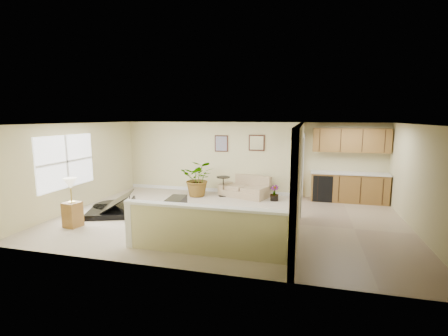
% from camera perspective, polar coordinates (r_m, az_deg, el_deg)
% --- Properties ---
extents(floor, '(9.00, 9.00, 0.00)m').
position_cam_1_polar(floor, '(8.68, 0.57, -8.95)').
color(floor, tan).
rests_on(floor, ground).
extents(back_wall, '(9.00, 0.04, 2.50)m').
position_cam_1_polar(back_wall, '(11.29, 4.24, 1.70)').
color(back_wall, '#C8BE88').
rests_on(back_wall, floor).
extents(front_wall, '(9.00, 0.04, 2.50)m').
position_cam_1_polar(front_wall, '(5.58, -6.86, -5.83)').
color(front_wall, '#C8BE88').
rests_on(front_wall, floor).
extents(left_wall, '(0.04, 6.00, 2.50)m').
position_cam_1_polar(left_wall, '(10.41, -24.23, 0.32)').
color(left_wall, '#C8BE88').
rests_on(left_wall, floor).
extents(right_wall, '(0.04, 6.00, 2.50)m').
position_cam_1_polar(right_wall, '(8.53, 31.42, -1.95)').
color(right_wall, '#C8BE88').
rests_on(right_wall, floor).
extents(ceiling, '(9.00, 6.00, 0.04)m').
position_cam_1_polar(ceiling, '(8.26, 0.60, 7.78)').
color(ceiling, silver).
rests_on(ceiling, back_wall).
extents(kitchen_vinyl, '(2.70, 6.00, 0.01)m').
position_cam_1_polar(kitchen_vinyl, '(8.53, 21.91, -9.92)').
color(kitchen_vinyl, '#9A8668').
rests_on(kitchen_vinyl, floor).
extents(interior_partition, '(0.18, 5.99, 2.50)m').
position_cam_1_polar(interior_partition, '(8.40, 13.01, -1.22)').
color(interior_partition, '#C8BE88').
rests_on(interior_partition, floor).
extents(pony_half_wall, '(3.42, 0.22, 1.00)m').
position_cam_1_polar(pony_half_wall, '(6.40, -3.79, -10.69)').
color(pony_half_wall, '#C8BE88').
rests_on(pony_half_wall, floor).
extents(left_window, '(0.05, 2.15, 1.45)m').
position_cam_1_polar(left_window, '(9.99, -26.02, 1.03)').
color(left_window, white).
rests_on(left_window, left_wall).
extents(wall_art_left, '(0.48, 0.04, 0.58)m').
position_cam_1_polar(wall_art_left, '(11.41, -0.47, 4.32)').
color(wall_art_left, '#3B1E15').
rests_on(wall_art_left, back_wall).
extents(wall_mirror, '(0.55, 0.04, 0.55)m').
position_cam_1_polar(wall_mirror, '(11.15, 5.77, 4.43)').
color(wall_mirror, '#3B1E15').
rests_on(wall_mirror, back_wall).
extents(kitchen_cabinets, '(2.36, 0.65, 2.33)m').
position_cam_1_polar(kitchen_cabinets, '(10.97, 20.59, -1.07)').
color(kitchen_cabinets, olive).
rests_on(kitchen_cabinets, floor).
extents(piano, '(1.93, 1.90, 1.30)m').
position_cam_1_polar(piano, '(9.59, -18.50, -4.32)').
color(piano, black).
rests_on(piano, floor).
extents(piano_bench, '(0.49, 0.86, 0.55)m').
position_cam_1_polar(piano_bench, '(8.81, -8.46, -6.94)').
color(piano_bench, black).
rests_on(piano_bench, floor).
extents(loveseat, '(1.89, 1.41, 0.92)m').
position_cam_1_polar(loveseat, '(11.10, 3.70, -3.14)').
color(loveseat, tan).
rests_on(loveseat, floor).
extents(accent_table, '(0.46, 0.46, 0.67)m').
position_cam_1_polar(accent_table, '(11.04, -0.13, -2.77)').
color(accent_table, black).
rests_on(accent_table, floor).
extents(palm_plant, '(1.22, 1.09, 1.23)m').
position_cam_1_polar(palm_plant, '(11.03, -4.52, -1.87)').
color(palm_plant, black).
rests_on(palm_plant, floor).
extents(small_plant, '(0.34, 0.34, 0.51)m').
position_cam_1_polar(small_plant, '(10.58, 8.84, -4.57)').
color(small_plant, black).
rests_on(small_plant, floor).
extents(lamp_stand, '(0.41, 0.41, 1.22)m').
position_cam_1_polar(lamp_stand, '(8.79, -25.16, -6.11)').
color(lamp_stand, olive).
rests_on(lamp_stand, floor).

